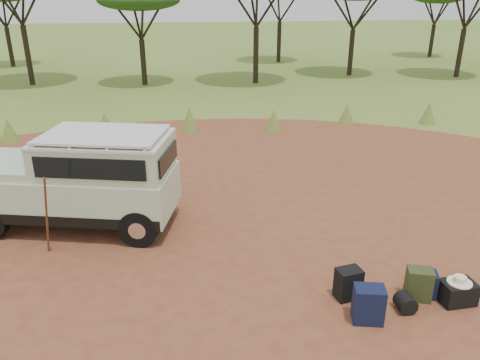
{
  "coord_description": "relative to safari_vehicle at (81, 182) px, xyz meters",
  "views": [
    {
      "loc": [
        -0.53,
        -7.62,
        4.76
      ],
      "look_at": [
        0.78,
        1.5,
        1.0
      ],
      "focal_mm": 35.0,
      "sensor_mm": 36.0,
      "label": 1
    }
  ],
  "objects": [
    {
      "name": "ground",
      "position": [
        2.55,
        -1.84,
        -1.01
      ],
      "size": [
        140.0,
        140.0,
        0.0
      ],
      "primitive_type": "plane",
      "color": "olive",
      "rests_on": "ground"
    },
    {
      "name": "dirt_clearing",
      "position": [
        2.55,
        -1.84,
        -1.01
      ],
      "size": [
        23.0,
        23.0,
        0.01
      ],
      "primitive_type": "cylinder",
      "color": "brown",
      "rests_on": "ground"
    },
    {
      "name": "grass_fringe",
      "position": [
        2.66,
        6.83,
        -0.61
      ],
      "size": [
        36.6,
        1.6,
        0.9
      ],
      "color": "olive",
      "rests_on": "ground"
    },
    {
      "name": "safari_vehicle",
      "position": [
        0.0,
        0.0,
        0.0
      ],
      "size": [
        4.56,
        2.67,
        2.1
      ],
      "rotation": [
        0.0,
        0.0,
        -0.24
      ],
      "color": "#B7D3B4",
      "rests_on": "ground"
    },
    {
      "name": "walking_staff",
      "position": [
        -0.45,
        -1.21,
        -0.18
      ],
      "size": [
        0.3,
        0.36,
        1.67
      ],
      "primitive_type": "cylinder",
      "rotation": [
        0.23,
        0.0,
        0.66
      ],
      "color": "brown",
      "rests_on": "ground"
    },
    {
      "name": "backpack_black",
      "position": [
        4.7,
        -3.31,
        -0.74
      ],
      "size": [
        0.44,
        0.36,
        0.54
      ],
      "primitive_type": "cube",
      "rotation": [
        0.0,
        0.0,
        0.18
      ],
      "color": "black",
      "rests_on": "ground"
    },
    {
      "name": "backpack_navy",
      "position": [
        4.8,
        -3.92,
        -0.71
      ],
      "size": [
        0.52,
        0.42,
        0.6
      ],
      "primitive_type": "cube",
      "rotation": [
        0.0,
        0.0,
        -0.23
      ],
      "color": "#111B36",
      "rests_on": "ground"
    },
    {
      "name": "backpack_olive",
      "position": [
        5.84,
        -3.5,
        -0.73
      ],
      "size": [
        0.47,
        0.4,
        0.56
      ],
      "primitive_type": "cube",
      "rotation": [
        0.0,
        0.0,
        -0.31
      ],
      "color": "#343E1C",
      "rests_on": "ground"
    },
    {
      "name": "duffel_navy",
      "position": [
        5.97,
        -3.43,
        -0.79
      ],
      "size": [
        0.47,
        0.4,
        0.45
      ],
      "primitive_type": "cube",
      "rotation": [
        0.0,
        0.0,
        -0.31
      ],
      "color": "#111B36",
      "rests_on": "ground"
    },
    {
      "name": "hard_case",
      "position": [
        6.42,
        -3.69,
        -0.82
      ],
      "size": [
        0.56,
        0.41,
        0.38
      ],
      "primitive_type": "cube",
      "rotation": [
        0.0,
        0.0,
        0.05
      ],
      "color": "black",
      "rests_on": "ground"
    },
    {
      "name": "stuff_sack",
      "position": [
        5.49,
        -3.77,
        -0.86
      ],
      "size": [
        0.3,
        0.3,
        0.3
      ],
      "primitive_type": "cylinder",
      "rotation": [
        1.57,
        0.0,
        0.01
      ],
      "color": "black",
      "rests_on": "ground"
    },
    {
      "name": "safari_hat",
      "position": [
        6.42,
        -3.69,
        -0.59
      ],
      "size": [
        0.39,
        0.39,
        0.11
      ],
      "color": "#F4EDB7",
      "rests_on": "hard_case"
    }
  ]
}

